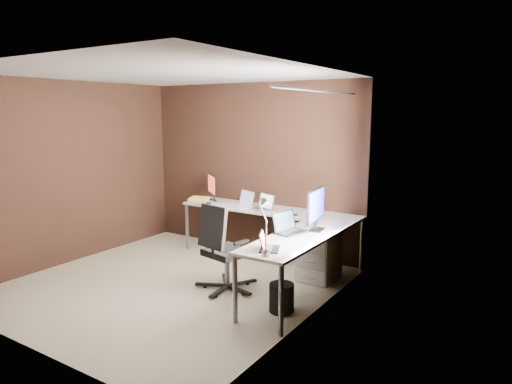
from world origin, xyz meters
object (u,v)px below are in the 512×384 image
laptop_silver (263,206)px  office_chair (225,265)px  laptop_white (243,203)px  desk_lamp (264,219)px  monitor_left (212,186)px  drawer_pedestal (319,256)px  laptop_black_big (288,228)px  monitor_right (316,207)px  book_stack (199,200)px  laptop_black_small (267,246)px  wastebasket (282,298)px

laptop_silver → office_chair: 1.28m
laptop_silver → laptop_white: bearing=-164.3°
desk_lamp → office_chair: 1.25m
office_chair → desk_lamp: bearing=-19.7°
monitor_left → desk_lamp: bearing=-2.8°
drawer_pedestal → office_chair: bearing=-130.4°
laptop_white → laptop_black_big: laptop_black_big is taller
monitor_right → book_stack: 2.24m
laptop_white → laptop_silver: size_ratio=0.99×
drawer_pedestal → laptop_black_big: laptop_black_big is taller
laptop_black_small → office_chair: office_chair is taller
office_chair → wastebasket: office_chair is taller
book_stack → desk_lamp: bearing=-36.9°
monitor_left → monitor_right: 2.25m
monitor_right → laptop_silver: monitor_right is taller
laptop_black_big → desk_lamp: size_ratio=0.75×
monitor_left → book_stack: (-0.05, -0.26, -0.18)m
desk_lamp → wastebasket: 0.98m
book_stack → monitor_right: bearing=-13.7°
monitor_left → laptop_black_small: 2.67m
monitor_right → wastebasket: monitor_right is taller
laptop_silver → laptop_black_big: size_ratio=0.99×
monitor_left → laptop_black_small: monitor_left is taller
laptop_black_big → office_chair: office_chair is taller
laptop_black_small → book_stack: laptop_black_small is taller
laptop_silver → laptop_black_small: (1.01, -1.57, -0.01)m
book_stack → desk_lamp: size_ratio=0.59×
monitor_left → office_chair: bearing=-8.8°
laptop_silver → laptop_black_big: bearing=-22.0°
laptop_silver → wastebasket: bearing=-28.6°
monitor_right → laptop_black_small: (-0.08, -0.95, -0.23)m
monitor_left → laptop_white: monitor_left is taller
drawer_pedestal → monitor_left: size_ratio=1.51×
laptop_white → laptop_black_small: laptop_white is taller
laptop_black_big → laptop_black_small: (0.14, -0.70, -0.01)m
laptop_silver → wastebasket: 1.81m
monitor_right → laptop_black_small: bearing=167.0°
laptop_black_big → office_chair: bearing=126.6°
laptop_black_big → book_stack: size_ratio=1.26×
drawer_pedestal → desk_lamp: bearing=-87.5°
laptop_black_big → book_stack: (-1.94, 0.78, -0.01)m
office_chair → wastebasket: size_ratio=3.42×
monitor_left → laptop_black_small: bearing=-1.4°
office_chair → wastebasket: bearing=1.0°
laptop_black_small → book_stack: 2.55m
laptop_black_big → laptop_black_small: laptop_black_big is taller
monitor_right → wastebasket: 1.11m
drawer_pedestal → laptop_black_big: bearing=-99.9°
drawer_pedestal → wastebasket: size_ratio=1.98×
laptop_white → book_stack: size_ratio=1.24×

